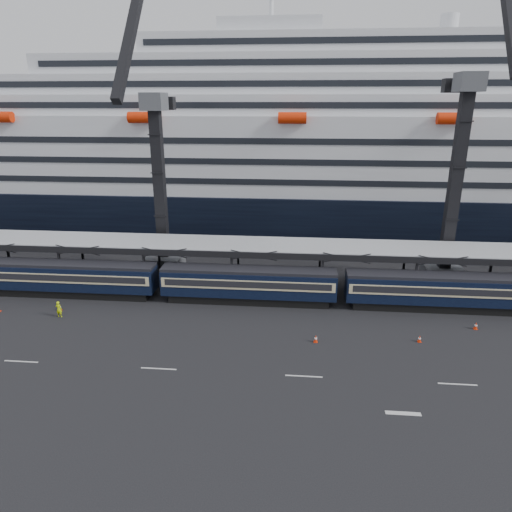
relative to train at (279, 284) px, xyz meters
name	(u,v)px	position (x,y,z in m)	size (l,w,h in m)	color
ground	(326,352)	(4.65, -10.00, -2.20)	(260.00, 260.00, 0.00)	black
lane_markings	(438,392)	(12.80, -15.23, -2.19)	(111.00, 4.27, 0.02)	beige
train	(279,284)	(0.00, 0.00, 0.00)	(133.05, 3.00, 4.05)	black
canopy	(322,248)	(4.65, 4.00, 3.05)	(130.00, 6.25, 5.53)	gray
cruise_ship	(309,154)	(3.57, 35.99, 10.14)	(214.09, 28.84, 34.00)	black
crane_dark_near	(158,180)	(-15.35, 8.59, 9.73)	(4.50, 17.75, 35.08)	#47494E
crane_dark_mid	(458,173)	(19.65, 7.59, 11.16)	(4.50, 18.24, 39.64)	#47494E
worker	(59,309)	(-22.30, -5.52, -1.34)	(0.63, 0.41, 1.73)	#C8E60C
traffic_cone_c	(60,307)	(-23.03, -4.07, -1.86)	(0.35, 0.35, 0.70)	red
traffic_cone_d	(316,339)	(3.77, -8.35, -1.84)	(0.37, 0.37, 0.73)	red
traffic_cone_e	(420,339)	(13.30, -7.43, -1.87)	(0.34, 0.34, 0.67)	red
traffic_cone_f	(476,326)	(19.36, -4.36, -1.84)	(0.37, 0.37, 0.74)	red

